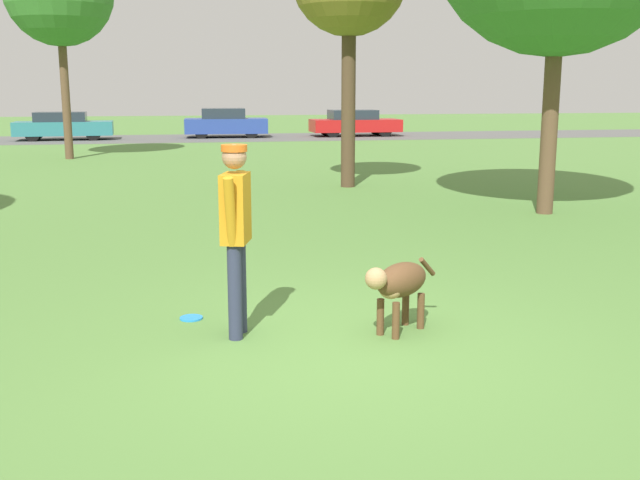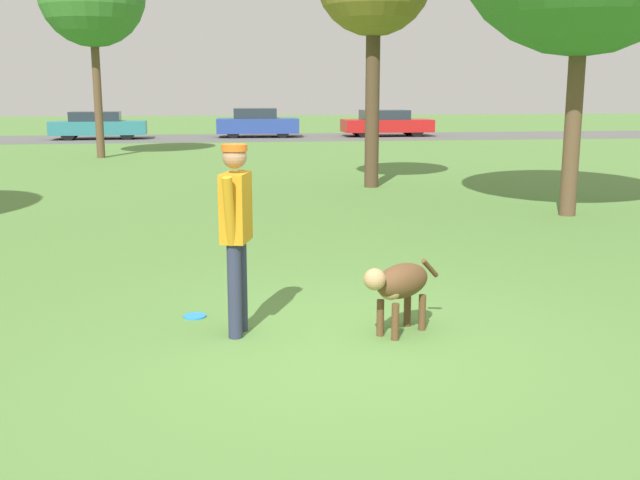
# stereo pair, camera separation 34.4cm
# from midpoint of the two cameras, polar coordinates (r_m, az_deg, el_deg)

# --- Properties ---
(ground_plane) EXTENTS (120.00, 120.00, 0.00)m
(ground_plane) POSITION_cam_midpoint_polar(r_m,az_deg,el_deg) (6.69, -0.22, -8.34)
(ground_plane) COLOR #56843D
(far_road_strip) EXTENTS (120.00, 6.00, 0.01)m
(far_road_strip) POSITION_cam_midpoint_polar(r_m,az_deg,el_deg) (35.77, -9.12, 7.68)
(far_road_strip) COLOR #5B5B59
(far_road_strip) RESTS_ON ground_plane
(person) EXTENTS (0.32, 0.66, 1.78)m
(person) POSITION_cam_midpoint_polar(r_m,az_deg,el_deg) (6.86, -7.87, 1.20)
(person) COLOR #2D334C
(person) RESTS_ON ground_plane
(dog) EXTENTS (0.91, 0.75, 0.70)m
(dog) POSITION_cam_midpoint_polar(r_m,az_deg,el_deg) (7.02, 4.62, -3.28)
(dog) COLOR brown
(dog) RESTS_ON ground_plane
(frisbee) EXTENTS (0.23, 0.23, 0.02)m
(frisbee) POSITION_cam_midpoint_polar(r_m,az_deg,el_deg) (7.68, -11.06, -5.86)
(frisbee) COLOR #268CE5
(frisbee) RESTS_ON ground_plane
(parked_car_teal) EXTENTS (4.31, 1.86, 1.26)m
(parked_car_teal) POSITION_cam_midpoint_polar(r_m,az_deg,el_deg) (35.86, -19.24, 8.20)
(parked_car_teal) COLOR teal
(parked_car_teal) RESTS_ON ground_plane
(parked_car_blue) EXTENTS (3.93, 2.00, 1.37)m
(parked_car_blue) POSITION_cam_midpoint_polar(r_m,az_deg,el_deg) (36.03, -7.49, 8.82)
(parked_car_blue) COLOR #284293
(parked_car_blue) RESTS_ON ground_plane
(parked_car_red) EXTENTS (4.31, 1.85, 1.27)m
(parked_car_red) POSITION_cam_midpoint_polar(r_m,az_deg,el_deg) (36.75, 2.39, 8.89)
(parked_car_red) COLOR red
(parked_car_red) RESTS_ON ground_plane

